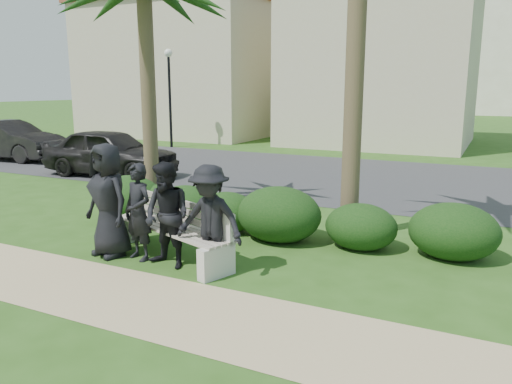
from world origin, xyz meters
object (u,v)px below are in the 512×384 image
Objects in this scene: street_lamp at (169,80)px; man_d at (210,220)px; park_bench at (170,233)px; car_b at (8,140)px; man_a at (108,200)px; man_b at (138,212)px; man_c at (167,215)px; car_a at (110,152)px.

man_d is (9.74, -12.61, -2.14)m from street_lamp.
park_bench is 0.62× the size of car_b.
man_a is at bearing -139.62° from park_bench.
man_d is at bearing 13.58° from man_a.
man_b reaches higher than park_bench.
car_b is (-12.08, 6.68, -0.07)m from man_c.
man_a is at bearing -58.03° from street_lamp.
street_lamp is 2.82× the size of man_b.
man_b is 0.61m from man_c.
man_a reaches higher than car_a.
car_b is (-11.48, 6.61, -0.04)m from man_b.
street_lamp is 15.29m from park_bench.
car_a is (-5.70, 5.65, -0.04)m from man_b.
man_c is (0.60, -0.07, 0.03)m from man_b.
car_a is (-6.30, 5.72, -0.08)m from man_c.
park_bench is 1.68× the size of man_d.
man_a is 1.87m from man_d.
man_d is 14.44m from car_b.
street_lamp reaches higher than man_c.
man_b is 0.96× the size of man_c.
man_d is at bearing -123.18° from car_b.
man_d reaches higher than park_bench.
man_b is (8.41, -12.55, -2.18)m from street_lamp.
man_c reaches higher than car_a.
man_c is 0.38× the size of car_a.
car_a is (-7.02, 5.71, -0.08)m from man_d.
park_bench is at bearing 53.73° from man_b.
street_lamp is 15.00m from man_a.
man_b is 1.33m from man_d.
man_b is 13.25m from car_b.
car_b is (-3.07, -5.94, -2.22)m from street_lamp.
man_b is 8.02m from car_a.
man_c reaches higher than park_bench.
street_lamp reaches higher than park_bench.
park_bench is 8.09m from car_a.
street_lamp is 1.59× the size of park_bench.
car_a is 5.86m from car_b.
man_c is (9.02, -12.63, -2.15)m from street_lamp.
man_a is 0.43× the size of car_a.
car_b is at bearing 75.70° from car_a.
man_a is 12.81m from car_b.
man_a is at bearing -172.37° from man_c.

